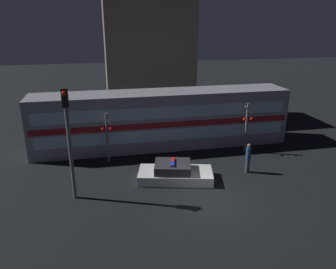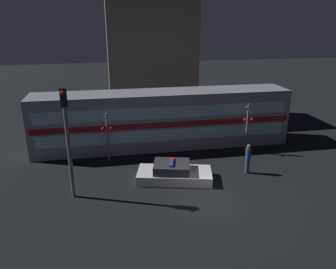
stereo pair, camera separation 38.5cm
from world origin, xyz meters
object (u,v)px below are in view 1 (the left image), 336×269
at_px(train, 162,119).
at_px(traffic_light_corner, 69,135).
at_px(police_car, 175,173).
at_px(pedestrian, 248,158).
at_px(crossing_signal_near, 247,126).

bearing_deg(train, traffic_light_corner, -132.23).
relative_size(police_car, pedestrian, 2.48).
height_order(police_car, pedestrian, pedestrian).
distance_m(crossing_signal_near, traffic_light_corner, 12.11).
height_order(crossing_signal_near, traffic_light_corner, traffic_light_corner).
bearing_deg(crossing_signal_near, police_car, -151.41).
height_order(train, police_car, train).
relative_size(train, pedestrian, 9.87).
height_order(pedestrian, crossing_signal_near, crossing_signal_near).
distance_m(pedestrian, crossing_signal_near, 3.43).
bearing_deg(pedestrian, traffic_light_corner, -174.46).
xyz_separation_m(train, crossing_signal_near, (5.42, -2.45, -0.09)).
height_order(train, traffic_light_corner, traffic_light_corner).
distance_m(train, police_car, 5.83).
relative_size(pedestrian, traffic_light_corner, 0.32).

